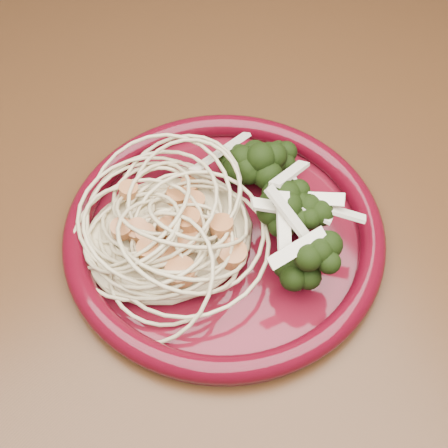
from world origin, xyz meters
name	(u,v)px	position (x,y,z in m)	size (l,w,h in m)	color
dining_table	(215,236)	(0.00, 0.00, 0.65)	(1.20, 0.80, 0.75)	#472814
dinner_plate	(224,232)	(-0.03, -0.07, 0.76)	(0.33, 0.33, 0.02)	#4E0A15
spaghetti_pile	(168,230)	(-0.07, -0.05, 0.77)	(0.13, 0.12, 0.03)	#C6B78E
scallop_cluster	(165,203)	(-0.07, -0.05, 0.80)	(0.11, 0.11, 0.04)	#C27944
broccoli_pile	(292,210)	(0.02, -0.09, 0.78)	(0.08, 0.13, 0.05)	black
onion_garnish	(295,185)	(0.02, -0.09, 0.81)	(0.06, 0.08, 0.05)	silver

